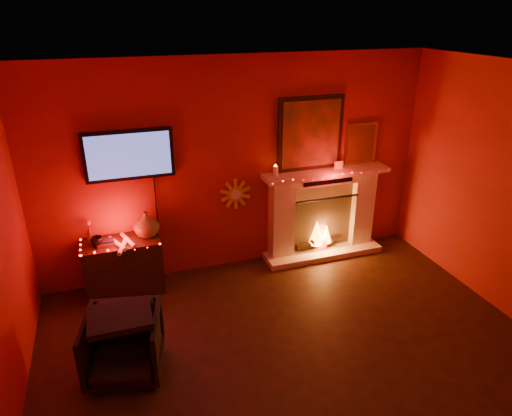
# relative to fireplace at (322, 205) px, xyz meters

# --- Properties ---
(room) EXTENTS (5.00, 5.00, 5.00)m
(room) POSITION_rel_fireplace_xyz_m (-1.14, -2.39, 0.63)
(room) COLOR black
(room) RESTS_ON ground
(floor) EXTENTS (5.00, 5.00, 0.00)m
(floor) POSITION_rel_fireplace_xyz_m (-1.14, -2.39, -0.72)
(floor) COLOR black
(floor) RESTS_ON ground
(fireplace) EXTENTS (1.72, 0.40, 2.18)m
(fireplace) POSITION_rel_fireplace_xyz_m (0.00, 0.00, 0.00)
(fireplace) COLOR #F2E0CC
(fireplace) RESTS_ON floor
(tv) EXTENTS (1.00, 0.07, 1.24)m
(tv) POSITION_rel_fireplace_xyz_m (-2.44, 0.06, 0.92)
(tv) COLOR black
(tv) RESTS_ON room
(sunburst_clock) EXTENTS (0.40, 0.03, 0.40)m
(sunburst_clock) POSITION_rel_fireplace_xyz_m (-1.19, 0.09, 0.28)
(sunburst_clock) COLOR gold
(sunburst_clock) RESTS_ON room
(console_table) EXTENTS (0.91, 0.59, 0.99)m
(console_table) POSITION_rel_fireplace_xyz_m (-2.64, -0.13, -0.33)
(console_table) COLOR black
(console_table) RESTS_ON floor
(armchair) EXTENTS (0.81, 0.82, 0.63)m
(armchair) POSITION_rel_fireplace_xyz_m (-2.75, -1.52, -0.41)
(armchair) COLOR black
(armchair) RESTS_ON floor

